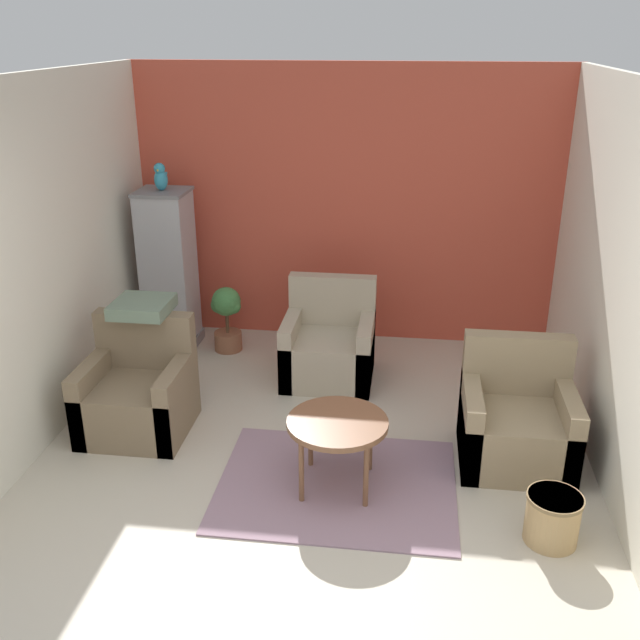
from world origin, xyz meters
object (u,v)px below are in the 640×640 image
armchair_right (516,424)px  potted_plant (227,314)px  armchair_left (138,396)px  armchair_middle (329,348)px  parrot (161,177)px  wicker_basket (553,517)px  coffee_table (337,427)px  birdcage (169,271)px

armchair_right → potted_plant: bearing=147.9°
armchair_left → armchair_middle: (1.36, 1.07, 0.00)m
armchair_right → potted_plant: size_ratio=1.37×
parrot → armchair_right: bearing=-27.9°
armchair_right → parrot: (-3.09, 1.64, 1.37)m
parrot → wicker_basket: size_ratio=0.75×
armchair_middle → parrot: bearing=162.4°
coffee_table → wicker_basket: 1.44m
armchair_left → armchair_middle: size_ratio=1.00×
coffee_table → armchair_right: size_ratio=0.78×
armchair_middle → birdcage: birdcage is taller
potted_plant → armchair_middle: bearing=-23.6°
coffee_table → potted_plant: potted_plant is taller
armchair_right → armchair_middle: (-1.49, 1.13, 0.00)m
armchair_right → wicker_basket: size_ratio=2.58×
coffee_table → birdcage: size_ratio=0.44×
potted_plant → wicker_basket: potted_plant is taller
armchair_right → birdcage: bearing=152.1°
armchair_right → wicker_basket: armchair_right is taller
armchair_middle → birdcage: size_ratio=0.57×
parrot → coffee_table: bearing=-49.0°
armchair_right → birdcage: 3.52m
armchair_left → armchair_right: size_ratio=1.00×
armchair_left → armchair_right: same height
armchair_middle → armchair_left: bearing=-141.7°
coffee_table → armchair_middle: size_ratio=0.78×
coffee_table → birdcage: 2.84m
parrot → wicker_basket: bearing=-38.1°
armchair_right → wicker_basket: (0.12, -0.88, -0.11)m
armchair_middle → wicker_basket: bearing=-51.4°
birdcage → parrot: (0.00, 0.00, 0.89)m
birdcage → wicker_basket: bearing=-38.1°
coffee_table → armchair_middle: bearing=98.7°
coffee_table → armchair_left: size_ratio=0.78×
coffee_table → wicker_basket: coffee_table is taller
birdcage → parrot: 0.89m
armchair_left → potted_plant: armchair_left is taller
armchair_left → armchair_middle: same height
potted_plant → wicker_basket: size_ratio=1.88×
parrot → potted_plant: (0.56, -0.05, -1.29)m
armchair_right → armchair_left: bearing=178.8°
coffee_table → potted_plant: (-1.29, 2.08, -0.10)m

